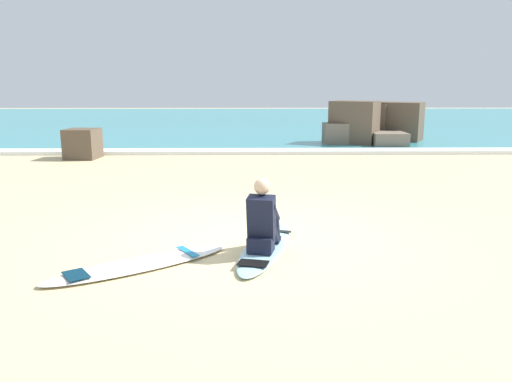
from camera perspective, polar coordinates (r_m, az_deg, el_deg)
name	(u,v)px	position (r m, az deg, el deg)	size (l,w,h in m)	color
ground_plane	(249,238)	(7.33, -0.81, -5.31)	(80.00, 80.00, 0.00)	beige
sea	(248,121)	(29.89, -0.90, 7.93)	(80.00, 28.00, 0.10)	teal
breaking_foam	(248,151)	(16.25, -0.87, 4.50)	(80.00, 0.90, 0.11)	white
surfboard_main	(266,247)	(6.82, 1.12, -6.34)	(1.06, 2.38, 0.08)	#9ED1E5
surfer_seated	(263,222)	(6.52, 0.77, -3.53)	(0.49, 0.76, 0.95)	black
surfboard_spare_near	(139,264)	(6.36, -13.07, -8.07)	(2.24, 1.76, 0.08)	white
rock_outcrop_distant	(376,126)	(19.12, 13.36, 7.20)	(4.02, 3.11, 1.59)	brown
shoreline_rock	(83,144)	(15.89, -19.00, 5.07)	(0.90, 0.91, 0.88)	brown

